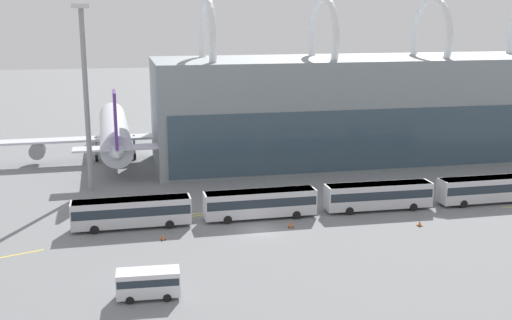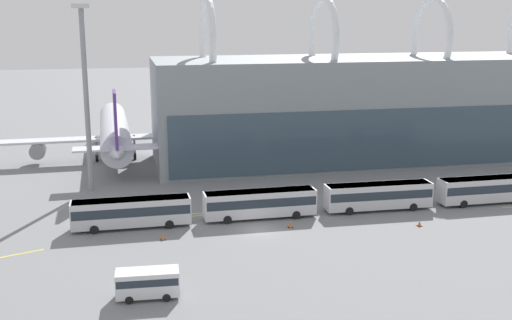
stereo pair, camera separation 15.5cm
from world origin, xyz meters
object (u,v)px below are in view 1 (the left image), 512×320
Objects in this scene: shuttle_bus_0 at (132,211)px; shuttle_bus_1 at (260,202)px; service_van_foreground at (148,282)px; traffic_cone_0 at (291,224)px; traffic_cone_1 at (163,237)px; floodlight_mast at (85,82)px; shuttle_bus_2 at (378,195)px; airliner_at_gate_far at (114,132)px; traffic_cone_2 at (420,223)px; airliner_parked_remote at (363,114)px; shuttle_bus_3 at (489,188)px.

shuttle_bus_0 is 1.00× the size of shuttle_bus_1.
service_van_foreground is 7.34× the size of traffic_cone_0.
floodlight_mast is at bearing 110.65° from traffic_cone_1.
shuttle_bus_2 is at bearing 18.59° from traffic_cone_0.
service_van_foreground is at bearing -145.45° from shuttle_bus_2.
traffic_cone_1 is at bearing -174.35° from airliner_at_gate_far.
airliner_at_gate_far is 69.42× the size of traffic_cone_2.
floodlight_mast is at bearing 139.56° from shuttle_bus_1.
shuttle_bus_0 is 17.94× the size of traffic_cone_0.
airliner_parked_remote is 2.91× the size of shuttle_bus_1.
traffic_cone_2 is at bearing -10.06° from traffic_cone_0.
shuttle_bus_1 is at bearing 179.38° from shuttle_bus_3.
traffic_cone_0 is 1.17× the size of traffic_cone_1.
traffic_cone_0 is at bearing 169.94° from traffic_cone_2.
shuttle_bus_0 is 21.32× the size of traffic_cone_2.
shuttle_bus_1 is at bearing -39.93° from floodlight_mast.
airliner_at_gate_far reaches higher than shuttle_bus_2.
shuttle_bus_0 is 5.94m from traffic_cone_1.
service_van_foreground is 22.66m from traffic_cone_0.
shuttle_bus_2 is at bearing -139.31° from airliner_at_gate_far.
shuttle_bus_2 reaches higher than traffic_cone_2.
shuttle_bus_0 and shuttle_bus_2 have the same top height.
shuttle_bus_0 is 30.00m from shuttle_bus_2.
service_van_foreground is (0.93, -18.88, -0.52)m from shuttle_bus_0.
traffic_cone_1 is (2.24, 14.15, -1.15)m from service_van_foreground.
floodlight_mast is at bearing 155.45° from shuttle_bus_2.
shuttle_bus_1 is 18.61m from traffic_cone_2.
floodlight_mast reaches higher than airliner_parked_remote.
shuttle_bus_0 reaches higher than traffic_cone_1.
traffic_cone_1 is 29.18m from traffic_cone_2.
shuttle_bus_3 reaches higher than service_van_foreground.
airliner_parked_remote is at bearing 75.57° from traffic_cone_2.
service_van_foreground is at bearing -87.76° from shuttle_bus_0.
floodlight_mast reaches higher than shuttle_bus_3.
airliner_at_gate_far is 3.26× the size of shuttle_bus_1.
floodlight_mast is (-5.08, 17.15, 12.91)m from shuttle_bus_0.
floodlight_mast is (-20.08, 16.81, 12.91)m from shuttle_bus_1.
airliner_parked_remote reaches higher than airliner_at_gate_far.
service_van_foreground is at bearing -80.53° from floodlight_mast.
shuttle_bus_1 reaches higher than traffic_cone_2.
airliner_at_gate_far is 54.76m from service_van_foreground.
shuttle_bus_1 is 21.32× the size of traffic_cone_2.
airliner_parked_remote is 2.90× the size of shuttle_bus_2.
floodlight_mast is 39.27× the size of traffic_cone_1.
traffic_cone_0 is (-27.30, -3.99, -1.61)m from shuttle_bus_3.
shuttle_bus_0 is 1.00× the size of shuttle_bus_3.
shuttle_bus_3 is at bearing -128.47° from airliner_at_gate_far.
traffic_cone_0 is 14.56m from traffic_cone_1.
service_van_foreground is 38.93m from floodlight_mast.
airliner_parked_remote is at bearing 60.59° from traffic_cone_0.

